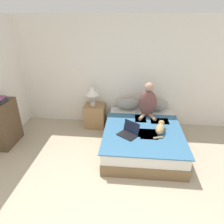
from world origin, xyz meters
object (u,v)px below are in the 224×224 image
object	(u,v)px
pillow_far	(156,105)
cat_tabby	(160,128)
bookshelf	(7,124)
pillow_near	(128,104)
laptop_open	(129,132)
bed	(142,137)
person_sitting	(148,102)
book_stack_top	(1,100)
nightstand	(95,116)
table_lamp	(92,91)

from	to	relation	value
pillow_far	cat_tabby	world-z (taller)	pillow_far
cat_tabby	bookshelf	xyz separation A→B (m)	(-3.12, -0.01, -0.07)
bookshelf	pillow_far	bearing A→B (deg)	17.60
pillow_near	cat_tabby	bearing A→B (deg)	-56.37
bookshelf	laptop_open	bearing A→B (deg)	-3.53
bed	person_sitting	size ratio (longest dim) A/B	2.57
person_sitting	cat_tabby	size ratio (longest dim) A/B	1.54
person_sitting	cat_tabby	bearing A→B (deg)	-72.84
book_stack_top	laptop_open	bearing A→B (deg)	-3.65
cat_tabby	nightstand	world-z (taller)	cat_tabby
nightstand	bookshelf	distance (m)	1.93
pillow_far	nightstand	bearing A→B (deg)	-177.78
person_sitting	book_stack_top	bearing A→B (deg)	-166.65
bed	cat_tabby	size ratio (longest dim) A/B	3.97
pillow_near	laptop_open	xyz separation A→B (m)	(0.05, -1.15, -0.09)
cat_tabby	laptop_open	bearing A→B (deg)	119.56
person_sitting	table_lamp	size ratio (longest dim) A/B	1.65
person_sitting	nightstand	world-z (taller)	person_sitting
table_lamp	book_stack_top	xyz separation A→B (m)	(-1.64, -0.93, 0.10)
person_sitting	laptop_open	distance (m)	0.98
person_sitting	book_stack_top	distance (m)	3.00
bookshelf	person_sitting	bearing A→B (deg)	13.45
pillow_near	book_stack_top	size ratio (longest dim) A/B	2.35
laptop_open	person_sitting	bearing A→B (deg)	101.73
laptop_open	nightstand	bearing A→B (deg)	164.04
table_lamp	person_sitting	bearing A→B (deg)	-10.50
laptop_open	table_lamp	xyz separation A→B (m)	(-0.88, 1.09, 0.40)
laptop_open	book_stack_top	distance (m)	2.57
cat_tabby	book_stack_top	bearing A→B (deg)	104.26
bed	book_stack_top	world-z (taller)	book_stack_top
cat_tabby	laptop_open	xyz separation A→B (m)	(-0.61, -0.17, -0.04)
laptop_open	nightstand	size ratio (longest dim) A/B	0.79
nightstand	person_sitting	bearing A→B (deg)	-11.13
table_lamp	book_stack_top	world-z (taller)	book_stack_top
person_sitting	bed	bearing A→B (deg)	-101.42
pillow_far	bed	bearing A→B (deg)	-111.97
person_sitting	table_lamp	bearing A→B (deg)	169.50
pillow_far	table_lamp	distance (m)	1.54
bookshelf	bed	bearing A→B (deg)	3.37
bed	bookshelf	bearing A→B (deg)	-176.63
nightstand	pillow_near	bearing A→B (deg)	4.09
pillow_far	bookshelf	xyz separation A→B (m)	(-3.14, -1.00, -0.13)
laptop_open	pillow_far	bearing A→B (deg)	98.18
pillow_far	person_sitting	world-z (taller)	person_sitting
pillow_near	cat_tabby	distance (m)	1.18
pillow_far	person_sitting	distance (m)	0.42
cat_tabby	bed	bearing A→B (deg)	78.38
bed	pillow_near	size ratio (longest dim) A/B	3.44
laptop_open	table_lamp	distance (m)	1.46
book_stack_top	nightstand	bearing A→B (deg)	29.09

